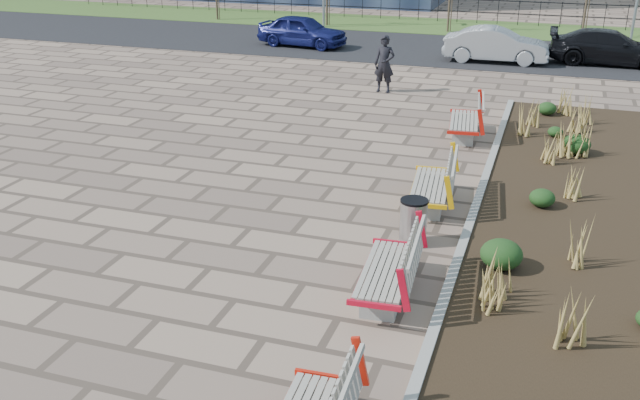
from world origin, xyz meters
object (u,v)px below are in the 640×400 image
(litter_bin, at_px, (413,222))
(car_blue, at_px, (302,31))
(bench_c, at_px, (431,182))
(bench_d, at_px, (464,119))
(car_silver, at_px, (496,45))
(pedestrian, at_px, (384,64))
(bench_b, at_px, (386,267))
(car_black, at_px, (609,47))

(litter_bin, bearing_deg, car_blue, 115.70)
(bench_c, height_order, bench_d, same)
(car_blue, height_order, car_silver, car_blue)
(bench_c, bearing_deg, pedestrian, 103.74)
(bench_c, xyz_separation_m, car_silver, (-0.18, 14.71, 0.17))
(bench_b, distance_m, car_black, 19.78)
(litter_bin, distance_m, car_black, 17.87)
(bench_c, distance_m, car_blue, 17.51)
(bench_b, height_order, bench_c, same)
(bench_b, height_order, litter_bin, bench_b)
(bench_c, relative_size, car_blue, 0.55)
(pedestrian, bearing_deg, bench_d, -50.14)
(litter_bin, relative_size, pedestrian, 0.46)
(bench_c, xyz_separation_m, car_blue, (-8.27, 15.43, 0.17))
(bench_c, height_order, litter_bin, bench_c)
(car_blue, bearing_deg, bench_d, -134.32)
(bench_c, height_order, car_silver, car_silver)
(litter_bin, height_order, pedestrian, pedestrian)
(bench_c, xyz_separation_m, litter_bin, (0.03, -1.82, -0.09))
(bench_c, relative_size, car_silver, 0.54)
(bench_d, distance_m, pedestrian, 5.13)
(litter_bin, relative_size, car_black, 0.19)
(bench_b, relative_size, car_silver, 0.54)
(car_blue, bearing_deg, car_black, -81.29)
(bench_b, height_order, bench_d, same)
(pedestrian, xyz_separation_m, car_silver, (2.94, 5.86, -0.24))
(car_silver, bearing_deg, litter_bin, 179.27)
(bench_d, relative_size, car_blue, 0.55)
(car_black, bearing_deg, bench_d, 159.65)
(car_silver, xyz_separation_m, car_black, (4.06, 0.91, -0.01))
(bench_c, xyz_separation_m, bench_d, (0.00, 4.80, 0.00))
(bench_d, height_order, car_black, car_black)
(car_silver, distance_m, car_black, 4.16)
(bench_d, relative_size, car_black, 0.48)
(bench_b, distance_m, bench_c, 3.77)
(bench_d, distance_m, car_silver, 9.92)
(pedestrian, height_order, car_black, pedestrian)
(bench_c, xyz_separation_m, pedestrian, (-3.12, 8.85, 0.41))
(bench_b, distance_m, car_blue, 20.91)
(bench_b, bearing_deg, car_silver, 86.52)
(bench_c, distance_m, pedestrian, 9.39)
(car_blue, bearing_deg, car_silver, -87.29)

